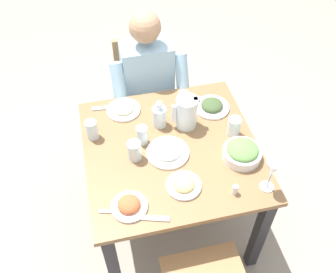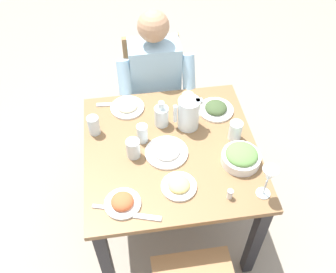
% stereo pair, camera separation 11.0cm
% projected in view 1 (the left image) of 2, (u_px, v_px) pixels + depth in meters
% --- Properties ---
extents(ground_plane, '(8.00, 8.00, 0.00)m').
position_uv_depth(ground_plane, '(171.00, 218.00, 2.58)').
color(ground_plane, gray).
extents(dining_table, '(0.93, 0.93, 0.73)m').
position_uv_depth(dining_table, '(171.00, 162.00, 2.12)').
color(dining_table, olive).
rests_on(dining_table, ground_plane).
extents(chair_near, '(0.40, 0.40, 0.89)m').
position_uv_depth(chair_near, '(146.00, 91.00, 2.70)').
color(chair_near, '#997047').
rests_on(chair_near, ground_plane).
extents(diner_near, '(0.48, 0.53, 1.18)m').
position_uv_depth(diner_near, '(151.00, 94.00, 2.45)').
color(diner_near, '#9EC6E0').
rests_on(diner_near, ground_plane).
extents(water_pitcher, '(0.16, 0.12, 0.19)m').
position_uv_depth(water_pitcher, '(186.00, 112.00, 2.08)').
color(water_pitcher, silver).
rests_on(water_pitcher, dining_table).
extents(salad_bowl, '(0.20, 0.20, 0.09)m').
position_uv_depth(salad_bowl, '(242.00, 152.00, 1.96)').
color(salad_bowl, white).
rests_on(salad_bowl, dining_table).
extents(plate_fries, '(0.18, 0.18, 0.05)m').
position_uv_depth(plate_fries, '(183.00, 184.00, 1.85)').
color(plate_fries, white).
rests_on(plate_fries, dining_table).
extents(plate_rice_curry, '(0.18, 0.18, 0.06)m').
position_uv_depth(plate_rice_curry, '(129.00, 205.00, 1.77)').
color(plate_rice_curry, white).
rests_on(plate_rice_curry, dining_table).
extents(plate_dolmas, '(0.21, 0.21, 0.05)m').
position_uv_depth(plate_dolmas, '(212.00, 106.00, 2.23)').
color(plate_dolmas, white).
rests_on(plate_dolmas, dining_table).
extents(plate_beans, '(0.20, 0.20, 0.04)m').
position_uv_depth(plate_beans, '(123.00, 109.00, 2.22)').
color(plate_beans, white).
rests_on(plate_beans, dining_table).
extents(plate_yoghurt, '(0.23, 0.23, 0.05)m').
position_uv_depth(plate_yoghurt, '(168.00, 151.00, 1.99)').
color(plate_yoghurt, white).
rests_on(plate_yoghurt, dining_table).
extents(water_glass_by_pitcher, '(0.06, 0.06, 0.11)m').
position_uv_depth(water_glass_by_pitcher, '(142.00, 135.00, 2.02)').
color(water_glass_by_pitcher, silver).
rests_on(water_glass_by_pitcher, dining_table).
extents(water_glass_near_right, '(0.06, 0.06, 0.11)m').
position_uv_depth(water_glass_near_right, '(92.00, 130.00, 2.05)').
color(water_glass_near_right, silver).
rests_on(water_glass_near_right, dining_table).
extents(water_glass_far_left, '(0.07, 0.07, 0.09)m').
position_uv_depth(water_glass_far_left, '(184.00, 99.00, 2.23)').
color(water_glass_far_left, silver).
rests_on(water_glass_far_left, dining_table).
extents(water_glass_center, '(0.07, 0.07, 0.11)m').
position_uv_depth(water_glass_center, '(234.00, 127.00, 2.06)').
color(water_glass_center, silver).
rests_on(water_glass_center, dining_table).
extents(water_glass_near_left, '(0.07, 0.07, 0.11)m').
position_uv_depth(water_glass_near_left, '(135.00, 151.00, 1.95)').
color(water_glass_near_left, silver).
rests_on(water_glass_near_left, dining_table).
extents(wine_glass, '(0.08, 0.08, 0.20)m').
position_uv_depth(wine_glass, '(272.00, 170.00, 1.76)').
color(wine_glass, silver).
rests_on(wine_glass, dining_table).
extents(oil_carafe, '(0.08, 0.08, 0.16)m').
position_uv_depth(oil_carafe, '(159.00, 117.00, 2.11)').
color(oil_carafe, silver).
rests_on(oil_carafe, dining_table).
extents(salt_shaker, '(0.03, 0.03, 0.05)m').
position_uv_depth(salt_shaker, '(235.00, 190.00, 1.82)').
color(salt_shaker, white).
rests_on(salt_shaker, dining_table).
extents(fork_near, '(0.17, 0.04, 0.01)m').
position_uv_depth(fork_near, '(106.00, 108.00, 2.24)').
color(fork_near, silver).
rests_on(fork_near, dining_table).
extents(knife_near, '(0.18, 0.07, 0.01)m').
position_uv_depth(knife_near, '(118.00, 212.00, 1.76)').
color(knife_near, silver).
rests_on(knife_near, dining_table).
extents(fork_far, '(0.17, 0.07, 0.01)m').
position_uv_depth(fork_far, '(151.00, 218.00, 1.74)').
color(fork_far, silver).
rests_on(fork_far, dining_table).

